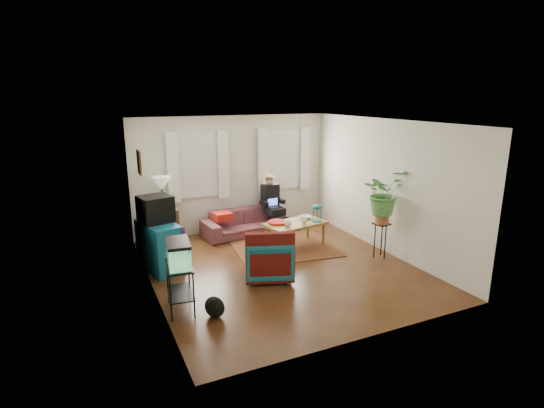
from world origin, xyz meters
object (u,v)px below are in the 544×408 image
sofa (245,218)px  plant_stand (380,240)px  coffee_table (295,234)px  side_table (164,226)px  dresser (159,246)px  aquarium_stand (180,288)px  armchair (269,255)px

sofa → plant_stand: (1.84, -2.37, -0.04)m
sofa → coffee_table: sofa is taller
side_table → coffee_table: bearing=-28.3°
side_table → dresser: size_ratio=0.78×
aquarium_stand → plant_stand: bearing=14.1°
side_table → aquarium_stand: side_table is taller
armchair → coffee_table: (1.13, 1.16, -0.14)m
dresser → coffee_table: bearing=-13.3°
sofa → armchair: bearing=-107.3°
aquarium_stand → armchair: armchair is taller
sofa → coffee_table: size_ratio=1.55×
side_table → aquarium_stand: size_ratio=1.07×
side_table → dresser: (-0.34, -1.34, 0.06)m
plant_stand → aquarium_stand: bearing=-173.2°
sofa → dresser: size_ratio=1.98×
side_table → coffee_table: 2.74m
sofa → dresser: dresser is taller
sofa → side_table: (-1.76, 0.15, 0.00)m
side_table → plant_stand: 4.40m
aquarium_stand → plant_stand: 3.98m
side_table → armchair: bearing=-62.5°
plant_stand → dresser: bearing=163.4°
sofa → side_table: 1.77m
dresser → armchair: bearing=-48.7°
sofa → aquarium_stand: 3.54m
sofa → armchair: armchair is taller
dresser → plant_stand: dresser is taller
plant_stand → sofa: bearing=127.9°
aquarium_stand → armchair: bearing=25.4°
armchair → coffee_table: size_ratio=0.65×
armchair → plant_stand: (2.32, -0.06, -0.06)m
dresser → armchair: 1.97m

